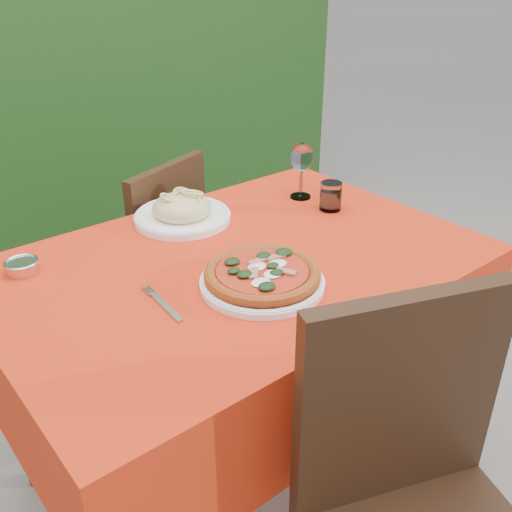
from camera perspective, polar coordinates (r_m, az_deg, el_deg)
ground at (r=1.96m, az=-1.46°, el=-19.83°), size 60.00×60.00×0.00m
hedge at (r=2.77m, az=-22.52°, el=14.76°), size 3.20×0.55×1.78m
dining_table at (r=1.57m, az=-1.72°, el=-5.07°), size 1.26×0.86×0.75m
chair_near at (r=1.21m, az=15.97°, el=-22.71°), size 0.55×0.55×0.94m
chair_far at (r=2.13m, az=-10.29°, el=0.20°), size 0.48×0.48×0.84m
pizza_plate at (r=1.36m, az=0.63°, el=-2.06°), size 0.36×0.36×0.06m
pasta_plate at (r=1.71m, az=-7.39°, el=4.43°), size 0.29×0.29×0.08m
water_glass at (r=1.79m, az=7.47°, el=5.81°), size 0.07×0.07×0.09m
wine_glass at (r=1.84m, az=4.61°, el=9.58°), size 0.08×0.08×0.18m
fork at (r=1.31m, az=-9.01°, el=-5.02°), size 0.04×0.19×0.01m
steel_ramekin at (r=1.54m, az=-22.33°, el=-1.05°), size 0.08×0.08×0.03m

